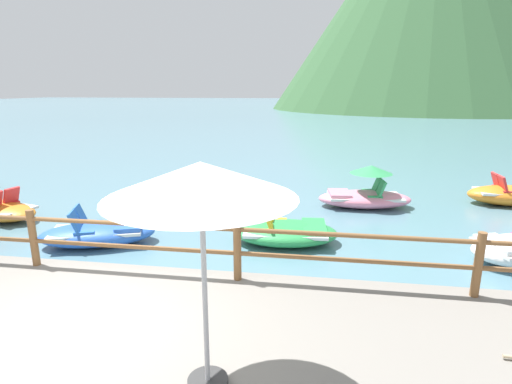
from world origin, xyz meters
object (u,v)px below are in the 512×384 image
at_px(pedal_boat_3, 98,233).
at_px(pedal_boat_6, 511,195).
at_px(pedal_boat_2, 365,194).
at_px(pedal_boat_5, 286,232).
at_px(beach_umbrella, 201,184).

height_order(pedal_boat_3, pedal_boat_6, pedal_boat_6).
relative_size(pedal_boat_2, pedal_boat_3, 1.02).
bearing_deg(pedal_boat_6, pedal_boat_5, -147.52).
xyz_separation_m(beach_umbrella, pedal_boat_6, (6.49, 8.87, -2.15)).
bearing_deg(pedal_boat_2, pedal_boat_6, 11.52).
height_order(pedal_boat_3, pedal_boat_5, pedal_boat_3).
bearing_deg(pedal_boat_3, pedal_boat_6, 24.65).
xyz_separation_m(pedal_boat_2, pedal_boat_6, (4.16, 0.85, -0.07)).
bearing_deg(beach_umbrella, pedal_boat_6, 53.80).
xyz_separation_m(pedal_boat_5, pedal_boat_6, (6.13, 3.90, 0.06)).
bearing_deg(pedal_boat_2, pedal_boat_5, -122.84).
distance_m(beach_umbrella, pedal_boat_6, 11.20).
bearing_deg(pedal_boat_6, beach_umbrella, -126.20).
relative_size(beach_umbrella, pedal_boat_3, 0.86).
bearing_deg(pedal_boat_3, beach_umbrella, -49.85).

